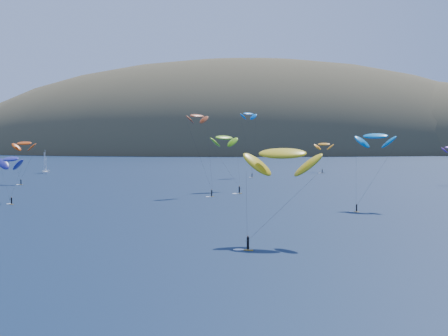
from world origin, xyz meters
TOP-DOWN VIEW (x-y plane):
  - ground at (0.00, 0.00)m, footprint 2800.00×2800.00m
  - island at (39.40, 562.36)m, footprint 730.00×300.00m
  - sailboat at (-84.22, 208.69)m, footprint 8.74×7.96m
  - kitesurfer_1 at (-74.14, 148.50)m, footprint 9.42×9.15m
  - kitesurfer_2 at (3.78, 30.81)m, footprint 12.89×12.25m
  - kitesurfer_3 at (-5.13, 121.71)m, footprint 10.17×15.44m
  - kitesurfer_4 at (4.83, 184.42)m, footprint 8.31×8.96m
  - kitesurfer_5 at (29.39, 75.78)m, footprint 11.39×12.06m
  - kitesurfer_9 at (-12.71, 107.15)m, footprint 8.61×9.18m
  - kitesurfer_10 at (-59.34, 91.08)m, footprint 9.57×12.61m
  - kitesurfer_11 at (40.67, 217.04)m, footprint 9.50×13.97m

SIDE VIEW (x-z plane):
  - island at x=39.40m, z-range -115.74..94.26m
  - ground at x=0.00m, z-range 0.00..0.00m
  - sailboat at x=-84.22m, z-range -4.32..6.12m
  - kitesurfer_10 at x=-59.34m, z-range 4.10..17.28m
  - kitesurfer_11 at x=40.67m, z-range 5.08..20.08m
  - kitesurfer_2 at x=3.78m, z-range 5.30..22.45m
  - kitesurfer_1 at x=-74.14m, z-range 5.72..22.08m
  - kitesurfer_3 at x=-5.13m, z-range 6.68..25.23m
  - kitesurfer_5 at x=29.39m, z-range 7.00..26.04m
  - kitesurfer_9 at x=-12.71m, z-range 9.99..34.07m
  - kitesurfer_4 at x=4.83m, z-range 11.54..39.02m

